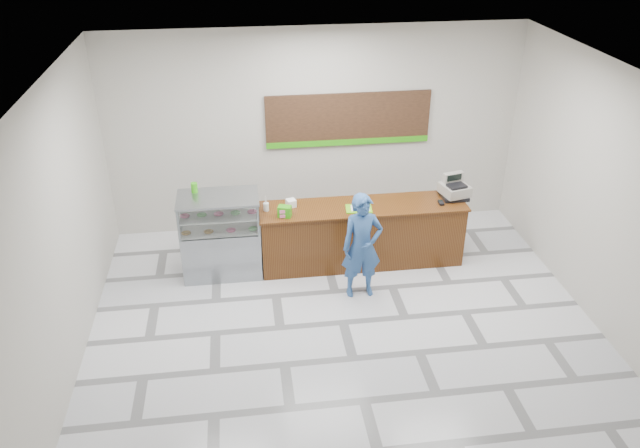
{
  "coord_description": "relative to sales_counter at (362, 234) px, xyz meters",
  "views": [
    {
      "loc": [
        -1.26,
        -6.93,
        5.46
      ],
      "look_at": [
        -0.21,
        0.9,
        1.11
      ],
      "focal_mm": 35.0,
      "sensor_mm": 36.0,
      "label": 1
    }
  ],
  "objects": [
    {
      "name": "floor",
      "position": [
        -0.55,
        -1.55,
        -0.52
      ],
      "size": [
        7.0,
        7.0,
        0.0
      ],
      "primitive_type": "plane",
      "color": "silver",
      "rests_on": "ground"
    },
    {
      "name": "green_cup_left",
      "position": [
        -2.56,
        0.21,
        0.89
      ],
      "size": [
        0.1,
        0.1,
        0.15
      ],
      "primitive_type": "cylinder",
      "color": "#309F11",
      "rests_on": "display_case"
    },
    {
      "name": "back_wall",
      "position": [
        -0.55,
        1.45,
        1.23
      ],
      "size": [
        7.0,
        0.0,
        7.0
      ],
      "primitive_type": "plane",
      "rotation": [
        1.57,
        0.0,
        0.0
      ],
      "color": "#BAB6AB",
      "rests_on": "floor"
    },
    {
      "name": "green_cup_right",
      "position": [
        -2.56,
        0.25,
        0.88
      ],
      "size": [
        0.08,
        0.08,
        0.13
      ],
      "primitive_type": "cylinder",
      "color": "#309F11",
      "rests_on": "display_case"
    },
    {
      "name": "promo_box",
      "position": [
        -1.23,
        -0.2,
        0.6
      ],
      "size": [
        0.23,
        0.18,
        0.17
      ],
      "primitive_type": "cube",
      "rotation": [
        0.0,
        0.0,
        -0.31
      ],
      "color": "#309F11",
      "rests_on": "sales_counter"
    },
    {
      "name": "straw_cup",
      "position": [
        -1.5,
        0.03,
        0.58
      ],
      "size": [
        0.09,
        0.09,
        0.13
      ],
      "primitive_type": "cylinder",
      "color": "silver",
      "rests_on": "sales_counter"
    },
    {
      "name": "sales_counter",
      "position": [
        0.0,
        0.0,
        0.0
      ],
      "size": [
        3.26,
        0.76,
        1.03
      ],
      "color": "#573012",
      "rests_on": "floor"
    },
    {
      "name": "ceiling",
      "position": [
        -0.55,
        -1.55,
        2.98
      ],
      "size": [
        7.0,
        7.0,
        0.0
      ],
      "primitive_type": "plane",
      "rotation": [
        3.14,
        0.0,
        0.0
      ],
      "color": "silver",
      "rests_on": "back_wall"
    },
    {
      "name": "donut_decal",
      "position": [
        0.0,
        -0.13,
        0.52
      ],
      "size": [
        0.16,
        0.16,
        0.0
      ],
      "primitive_type": "cylinder",
      "color": "pink",
      "rests_on": "sales_counter"
    },
    {
      "name": "cash_register",
      "position": [
        1.5,
        0.1,
        0.65
      ],
      "size": [
        0.48,
        0.5,
        0.38
      ],
      "rotation": [
        0.0,
        0.0,
        0.23
      ],
      "color": "black",
      "rests_on": "sales_counter"
    },
    {
      "name": "menu_board",
      "position": [
        -0.0,
        1.41,
        1.42
      ],
      "size": [
        2.8,
        0.06,
        0.9
      ],
      "color": "black",
      "rests_on": "back_wall"
    },
    {
      "name": "napkin_box",
      "position": [
        -1.11,
        0.12,
        0.57
      ],
      "size": [
        0.17,
        0.17,
        0.12
      ],
      "primitive_type": "cube",
      "rotation": [
        0.0,
        0.0,
        0.3
      ],
      "color": "white",
      "rests_on": "sales_counter"
    },
    {
      "name": "customer",
      "position": [
        -0.17,
        -0.87,
        0.3
      ],
      "size": [
        0.62,
        0.42,
        1.64
      ],
      "primitive_type": "imported",
      "rotation": [
        0.0,
        0.0,
        0.05
      ],
      "color": "#2C538F",
      "rests_on": "floor"
    },
    {
      "name": "serving_tray",
      "position": [
        -0.08,
        -0.12,
        0.52
      ],
      "size": [
        0.43,
        0.33,
        0.02
      ],
      "rotation": [
        0.0,
        0.0,
        -0.11
      ],
      "color": "#67C617",
      "rests_on": "sales_counter"
    },
    {
      "name": "display_case",
      "position": [
        -2.22,
        -0.0,
        0.16
      ],
      "size": [
        1.22,
        0.72,
        1.33
      ],
      "color": "gray",
      "rests_on": "floor"
    },
    {
      "name": "card_terminal",
      "position": [
        1.23,
        -0.1,
        0.53
      ],
      "size": [
        0.08,
        0.15,
        0.04
      ],
      "primitive_type": "cube",
      "rotation": [
        0.0,
        0.0,
        -0.04
      ],
      "color": "black",
      "rests_on": "sales_counter"
    }
  ]
}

